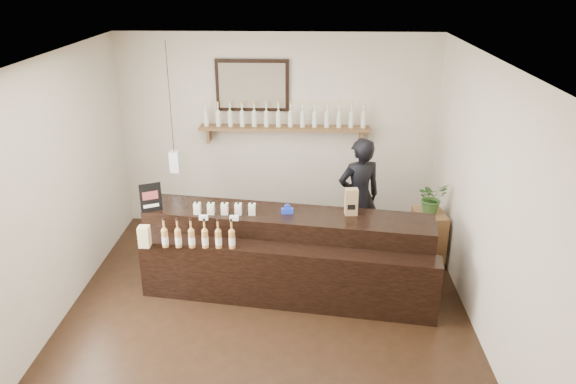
% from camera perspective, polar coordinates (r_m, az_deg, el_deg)
% --- Properties ---
extents(ground, '(5.00, 5.00, 0.00)m').
position_cam_1_polar(ground, '(6.41, -2.19, -12.46)').
color(ground, black).
rests_on(ground, ground).
extents(room_shell, '(5.00, 5.00, 5.00)m').
position_cam_1_polar(room_shell, '(5.62, -2.44, 1.97)').
color(room_shell, beige).
rests_on(room_shell, ground).
extents(back_wall_decor, '(2.66, 0.96, 1.69)m').
position_cam_1_polar(back_wall_decor, '(7.88, -2.12, 8.28)').
color(back_wall_decor, brown).
rests_on(back_wall_decor, ground).
extents(counter, '(3.44, 1.38, 1.11)m').
position_cam_1_polar(counter, '(6.66, -0.16, -6.53)').
color(counter, black).
rests_on(counter, ground).
extents(promo_sign, '(0.23, 0.13, 0.35)m').
position_cam_1_polar(promo_sign, '(6.72, -13.77, -0.55)').
color(promo_sign, black).
rests_on(promo_sign, counter).
extents(paper_bag, '(0.15, 0.12, 0.31)m').
position_cam_1_polar(paper_bag, '(6.49, 6.44, -0.99)').
color(paper_bag, olive).
rests_on(paper_bag, counter).
extents(tape_dispenser, '(0.14, 0.07, 0.12)m').
position_cam_1_polar(tape_dispenser, '(6.52, -0.07, -1.83)').
color(tape_dispenser, blue).
rests_on(tape_dispenser, counter).
extents(side_cabinet, '(0.41, 0.52, 0.71)m').
position_cam_1_polar(side_cabinet, '(7.50, 14.00, -4.51)').
color(side_cabinet, brown).
rests_on(side_cabinet, ground).
extents(potted_plant, '(0.47, 0.44, 0.41)m').
position_cam_1_polar(potted_plant, '(7.27, 14.40, -0.56)').
color(potted_plant, '#355D25').
rests_on(potted_plant, side_cabinet).
extents(shopkeeper, '(0.77, 0.64, 1.82)m').
position_cam_1_polar(shopkeeper, '(7.36, 7.25, 0.23)').
color(shopkeeper, black).
rests_on(shopkeeper, ground).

